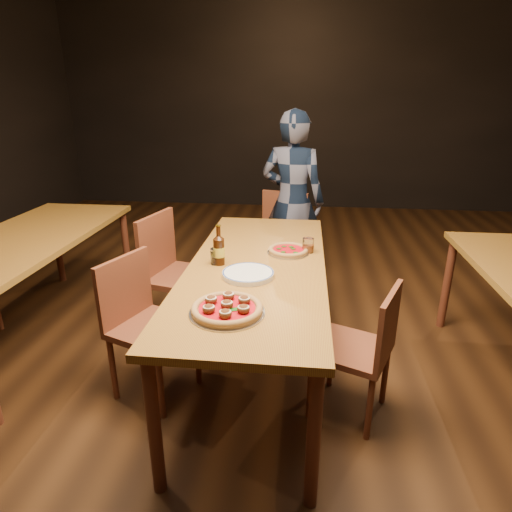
# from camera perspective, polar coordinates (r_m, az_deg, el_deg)

# --- Properties ---
(ground) EXTENTS (9.00, 9.00, 0.00)m
(ground) POSITION_cam_1_polar(r_m,az_deg,el_deg) (2.90, 0.12, -15.01)
(ground) COLOR black
(room_shell) EXTENTS (9.00, 9.00, 9.00)m
(room_shell) POSITION_cam_1_polar(r_m,az_deg,el_deg) (2.36, 0.15, 24.73)
(room_shell) COLOR black
(room_shell) RESTS_ON ground
(table_main) EXTENTS (0.80, 2.00, 0.75)m
(table_main) POSITION_cam_1_polar(r_m,az_deg,el_deg) (2.56, 0.13, -2.58)
(table_main) COLOR brown
(table_main) RESTS_ON ground
(table_left) EXTENTS (0.80, 2.00, 0.75)m
(table_left) POSITION_cam_1_polar(r_m,az_deg,el_deg) (3.44, -28.68, 0.96)
(table_left) COLOR brown
(table_left) RESTS_ON ground
(chair_main_nw) EXTENTS (0.53, 0.53, 0.88)m
(chair_main_nw) POSITION_cam_1_polar(r_m,az_deg,el_deg) (2.56, -13.55, -9.18)
(chair_main_nw) COLOR #5E2E18
(chair_main_nw) RESTS_ON ground
(chair_main_sw) EXTENTS (0.54, 0.54, 0.95)m
(chair_main_sw) POSITION_cam_1_polar(r_m,az_deg,el_deg) (3.10, -9.58, -2.66)
(chair_main_sw) COLOR #5E2E18
(chair_main_sw) RESTS_ON ground
(chair_main_e) EXTENTS (0.50, 0.50, 0.82)m
(chair_main_e) POSITION_cam_1_polar(r_m,az_deg,el_deg) (2.42, 12.61, -11.86)
(chair_main_e) COLOR #5E2E18
(chair_main_e) RESTS_ON ground
(chair_end) EXTENTS (0.52, 0.52, 0.92)m
(chair_end) POSITION_cam_1_polar(r_m,az_deg,el_deg) (3.83, 2.86, 1.88)
(chair_end) COLOR #5E2E18
(chair_end) RESTS_ON ground
(pizza_meatball) EXTENTS (0.35, 0.35, 0.06)m
(pizza_meatball) POSITION_cam_1_polar(r_m,az_deg,el_deg) (1.97, -3.88, -6.98)
(pizza_meatball) COLOR #B7B7BF
(pizza_meatball) RESTS_ON table_main
(pizza_margherita) EXTENTS (0.27, 0.27, 0.04)m
(pizza_margherita) POSITION_cam_1_polar(r_m,az_deg,el_deg) (2.72, 4.33, 0.77)
(pizza_margherita) COLOR #B7B7BF
(pizza_margherita) RESTS_ON table_main
(plate_stack) EXTENTS (0.29, 0.29, 0.03)m
(plate_stack) POSITION_cam_1_polar(r_m,az_deg,el_deg) (2.36, -1.06, -2.43)
(plate_stack) COLOR white
(plate_stack) RESTS_ON table_main
(beer_bottle) EXTENTS (0.07, 0.07, 0.24)m
(beer_bottle) POSITION_cam_1_polar(r_m,az_deg,el_deg) (2.51, -4.95, 0.70)
(beer_bottle) COLOR black
(beer_bottle) RESTS_ON table_main
(water_glass) EXTENTS (0.08, 0.08, 0.09)m
(water_glass) POSITION_cam_1_polar(r_m,az_deg,el_deg) (2.53, -5.25, -0.03)
(water_glass) COLOR white
(water_glass) RESTS_ON table_main
(amber_glass) EXTENTS (0.07, 0.07, 0.09)m
(amber_glass) POSITION_cam_1_polar(r_m,az_deg,el_deg) (2.73, 6.96, 1.43)
(amber_glass) COLOR #A34712
(amber_glass) RESTS_ON table_main
(diner) EXTENTS (0.66, 0.52, 1.59)m
(diner) POSITION_cam_1_polar(r_m,az_deg,el_deg) (3.90, 4.87, 7.32)
(diner) COLOR black
(diner) RESTS_ON ground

